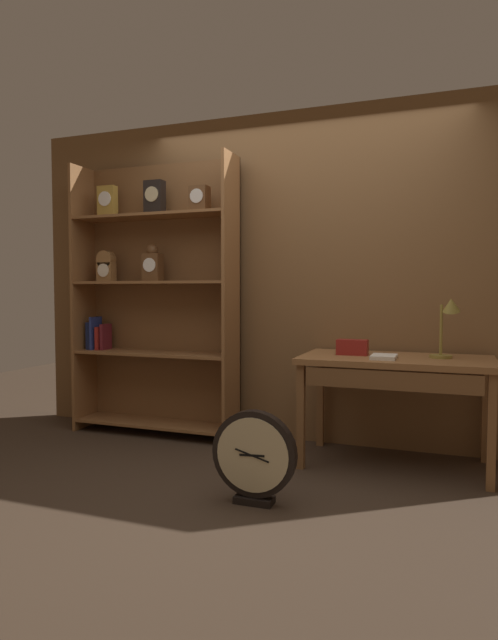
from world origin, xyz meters
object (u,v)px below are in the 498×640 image
(bookshelf, at_px, (153,296))
(desk_lamp, at_px, (448,321))
(open_repair_manual, at_px, (384,357))
(round_clock_large, at_px, (254,456))
(workbench, at_px, (395,370))
(toolbox_small, at_px, (352,347))

(bookshelf, bearing_deg, desk_lamp, -3.93)
(open_repair_manual, distance_m, round_clock_large, 1.15)
(workbench, bearing_deg, bookshelf, 174.10)
(desk_lamp, bearing_deg, toolbox_small, -179.49)
(desk_lamp, xyz_separation_m, round_clock_large, (-1.00, -0.98, -0.73))
(workbench, height_order, open_repair_manual, open_repair_manual)
(workbench, bearing_deg, open_repair_manual, -124.67)
(toolbox_small, bearing_deg, round_clock_large, -111.03)
(bookshelf, xyz_separation_m, toolbox_small, (1.68, -0.16, -0.35))
(desk_lamp, height_order, round_clock_large, desk_lamp)
(bookshelf, relative_size, open_repair_manual, 10.23)
(toolbox_small, xyz_separation_m, round_clock_large, (-0.38, -0.98, -0.53))
(bookshelf, distance_m, round_clock_large, 1.95)
(bookshelf, relative_size, desk_lamp, 5.39)
(bookshelf, xyz_separation_m, open_repair_manual, (1.91, -0.30, -0.39))
(desk_lamp, height_order, open_repair_manual, desk_lamp)
(workbench, relative_size, desk_lamp, 3.04)
(desk_lamp, relative_size, round_clock_large, 0.79)
(toolbox_small, height_order, round_clock_large, toolbox_small)
(workbench, xyz_separation_m, open_repair_manual, (-0.07, -0.09, 0.10))
(bookshelf, height_order, workbench, bookshelf)
(workbench, height_order, toolbox_small, toolbox_small)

